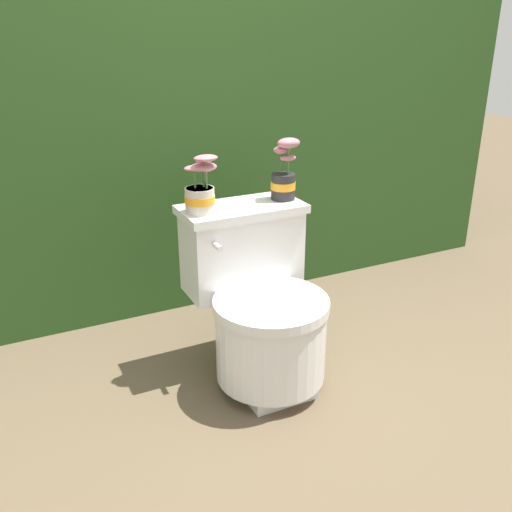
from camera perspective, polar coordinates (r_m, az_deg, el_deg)
The scene contains 5 objects.
ground_plane at distance 2.18m, azimuth 2.59°, elevation -12.90°, with size 12.00×12.00×0.00m, color brown.
hedge_backdrop at distance 3.00m, azimuth -9.10°, elevation 12.11°, with size 3.36×1.00×1.47m.
toilet at distance 2.09m, azimuth 0.40°, elevation -5.00°, with size 0.46×0.56×0.64m.
potted_plant_left at distance 1.99m, azimuth -5.58°, elevation 6.49°, with size 0.12×0.11×0.21m.
potted_plant_midleft at distance 2.15m, azimuth 2.82°, elevation 7.98°, with size 0.11×0.09×0.23m.
Camera 1 is at (-0.87, -1.55, 1.26)m, focal length 40.00 mm.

